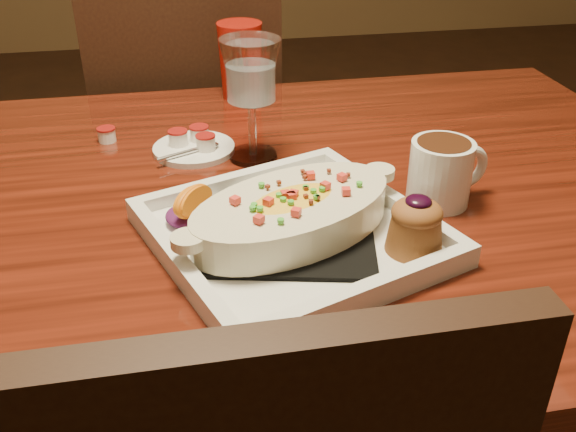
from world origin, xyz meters
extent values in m
cube|color=maroon|center=(0.00, 0.00, 0.73)|extent=(1.50, 0.90, 0.04)
cylinder|color=black|center=(0.67, 0.37, 0.35)|extent=(0.07, 0.07, 0.71)
cube|color=black|center=(0.00, 0.70, 0.45)|extent=(0.42, 0.42, 0.04)
cylinder|color=black|center=(0.17, 0.87, 0.23)|extent=(0.04, 0.04, 0.45)
cylinder|color=black|center=(-0.17, 0.87, 0.23)|extent=(0.04, 0.04, 0.45)
cylinder|color=black|center=(0.17, 0.53, 0.23)|extent=(0.04, 0.04, 0.45)
cylinder|color=black|center=(-0.17, 0.53, 0.23)|extent=(0.04, 0.04, 0.45)
cube|color=black|center=(0.00, 0.51, 0.70)|extent=(0.40, 0.03, 0.46)
cube|color=white|center=(0.10, -0.14, 0.76)|extent=(0.41, 0.41, 0.01)
cube|color=black|center=(0.10, -0.14, 0.77)|extent=(0.24, 0.24, 0.01)
ellipsoid|color=yellow|center=(0.10, -0.14, 0.79)|extent=(0.26, 0.21, 0.04)
ellipsoid|color=#57134A|center=(-0.02, -0.09, 0.77)|extent=(0.07, 0.07, 0.02)
cone|color=brown|center=(0.23, -0.20, 0.79)|extent=(0.07, 0.07, 0.05)
ellipsoid|color=brown|center=(0.23, -0.20, 0.81)|extent=(0.06, 0.06, 0.03)
ellipsoid|color=black|center=(0.23, -0.20, 0.83)|extent=(0.03, 0.03, 0.01)
cylinder|color=white|center=(0.31, -0.08, 0.79)|extent=(0.08, 0.08, 0.09)
cylinder|color=black|center=(0.31, -0.08, 0.83)|extent=(0.07, 0.07, 0.02)
torus|color=white|center=(0.36, -0.07, 0.79)|extent=(0.06, 0.03, 0.06)
cylinder|color=silver|center=(0.08, 0.11, 0.75)|extent=(0.07, 0.07, 0.01)
cylinder|color=silver|center=(0.08, 0.11, 0.80)|extent=(0.01, 0.01, 0.09)
cone|color=silver|center=(0.08, 0.11, 0.89)|extent=(0.09, 0.09, 0.10)
cylinder|color=white|center=(-0.01, 0.15, 0.75)|extent=(0.13, 0.13, 0.01)
cylinder|color=white|center=(-0.03, 0.16, 0.77)|extent=(0.03, 0.03, 0.02)
cylinder|color=#A61814|center=(-0.03, 0.16, 0.78)|extent=(0.03, 0.03, 0.00)
cylinder|color=white|center=(0.01, 0.17, 0.77)|extent=(0.03, 0.03, 0.02)
cylinder|color=#A61814|center=(0.01, 0.17, 0.78)|extent=(0.03, 0.03, 0.00)
cylinder|color=white|center=(0.01, 0.14, 0.77)|extent=(0.03, 0.03, 0.02)
cylinder|color=#A61814|center=(0.01, 0.14, 0.78)|extent=(0.03, 0.03, 0.00)
cylinder|color=white|center=(-0.14, 0.22, 0.76)|extent=(0.03, 0.03, 0.02)
cylinder|color=#A61814|center=(-0.14, 0.22, 0.77)|extent=(0.03, 0.03, 0.00)
cone|color=#A0130B|center=(0.10, 0.39, 0.82)|extent=(0.08, 0.08, 0.14)
camera|label=1|loc=(-0.03, -0.80, 1.18)|focal=40.00mm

